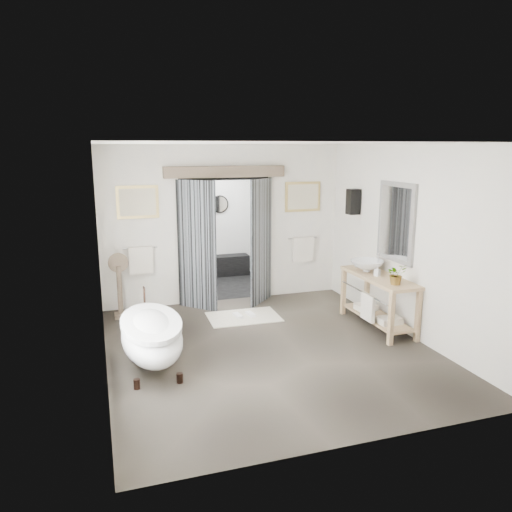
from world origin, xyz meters
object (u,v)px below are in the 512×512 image
object	(u,v)px
vanity	(377,297)
basin	(367,266)
clawfoot_tub	(152,335)
rug	(244,317)

from	to	relation	value
vanity	basin	bearing A→B (deg)	93.41
clawfoot_tub	basin	distance (m)	3.69
rug	clawfoot_tub	bearing A→B (deg)	-139.35
clawfoot_tub	rug	bearing A→B (deg)	40.65
basin	rug	bearing A→B (deg)	178.21
rug	basin	size ratio (longest dim) A/B	2.19
rug	basin	bearing A→B (deg)	-22.22
vanity	basin	size ratio (longest dim) A/B	2.93
rug	vanity	bearing A→B (deg)	-30.04
vanity	basin	world-z (taller)	basin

